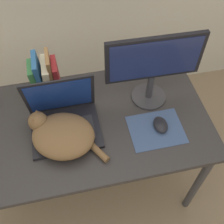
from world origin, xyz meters
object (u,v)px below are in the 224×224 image
at_px(cat, 61,134).
at_px(book_row, 45,77).
at_px(laptop, 64,119).
at_px(external_monitor, 154,65).
at_px(computer_mouse, 161,125).

height_order(cat, book_row, book_row).
height_order(laptop, external_monitor, external_monitor).
distance_m(laptop, external_monitor, 0.51).
relative_size(computer_mouse, book_row, 0.41).
relative_size(laptop, book_row, 1.39).
xyz_separation_m(external_monitor, computer_mouse, (0.00, -0.20, -0.22)).
distance_m(laptop, computer_mouse, 0.48).
xyz_separation_m(laptop, computer_mouse, (0.47, -0.11, -0.03)).
xyz_separation_m(cat, book_row, (-0.04, 0.35, 0.05)).
bearing_deg(computer_mouse, cat, 177.16).
height_order(external_monitor, book_row, external_monitor).
bearing_deg(external_monitor, computer_mouse, -89.97).
bearing_deg(book_row, computer_mouse, -35.21).
relative_size(external_monitor, book_row, 1.94).
distance_m(cat, external_monitor, 0.55).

